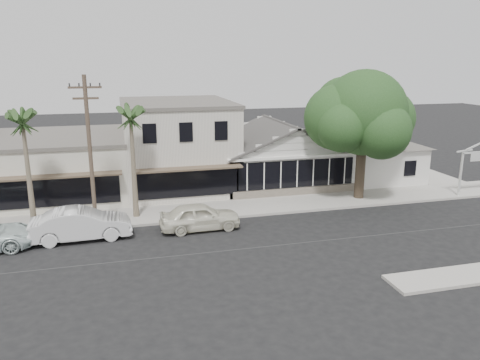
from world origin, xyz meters
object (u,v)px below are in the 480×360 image
object	(u,v)px
car_1	(81,224)
utility_pole	(90,150)
car_0	(200,216)
shade_tree	(361,115)

from	to	relation	value
car_1	utility_pole	bearing A→B (deg)	-26.76
car_0	car_1	bearing A→B (deg)	87.57
car_0	shade_tree	bearing A→B (deg)	-75.26
utility_pole	car_1	world-z (taller)	utility_pole
car_1	shade_tree	size ratio (longest dim) A/B	0.59
car_0	utility_pole	bearing A→B (deg)	73.08
shade_tree	car_0	bearing A→B (deg)	-163.96
utility_pole	car_1	bearing A→B (deg)	-114.19
car_0	shade_tree	size ratio (longest dim) A/B	0.51
car_0	shade_tree	xyz separation A→B (m)	(12.05, 3.47, 5.24)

